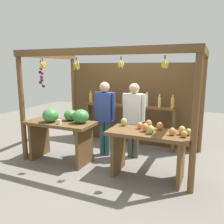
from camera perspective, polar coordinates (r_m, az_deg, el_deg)
The scene contains 7 objects.
ground_plane at distance 5.17m, azimuth 0.86°, elevation -10.48°, with size 12.00×12.00×0.00m, color slate.
market_stall at distance 5.25m, azimuth 2.68°, elevation 4.40°, with size 3.41×1.99×2.21m.
fruit_counter_left at distance 4.76m, azimuth -11.91°, elevation -3.41°, with size 1.38×0.65×1.09m.
fruit_counter_right at distance 4.06m, azimuth 9.09°, elevation -7.39°, with size 1.38×0.64×0.97m.
bottle_shelf_unit at distance 5.56m, azimuth 4.00°, elevation -0.21°, with size 2.19×0.22×1.33m.
vendor_man at distance 4.94m, azimuth -1.79°, elevation -0.04°, with size 0.48×0.21×1.59m.
vendor_woman at distance 4.81m, azimuth 5.34°, elevation -0.47°, with size 0.48×0.21×1.57m.
Camera 1 is at (1.87, -4.43, 1.91)m, focal length 37.42 mm.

